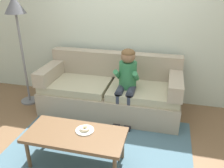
{
  "coord_description": "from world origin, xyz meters",
  "views": [
    {
      "loc": [
        0.73,
        -2.45,
        1.99
      ],
      "look_at": [
        0.02,
        0.45,
        0.65
      ],
      "focal_mm": 37.36,
      "sensor_mm": 36.0,
      "label": 1
    }
  ],
  "objects_px": {
    "toy_controller": "(60,129)",
    "donut": "(85,128)",
    "floor_lamp": "(17,18)",
    "coffee_table": "(75,137)",
    "person_child": "(127,79)",
    "couch": "(111,91)"
  },
  "relations": [
    {
      "from": "coffee_table",
      "to": "person_child",
      "type": "height_order",
      "value": "person_child"
    },
    {
      "from": "couch",
      "to": "person_child",
      "type": "bearing_deg",
      "value": -34.75
    },
    {
      "from": "coffee_table",
      "to": "donut",
      "type": "bearing_deg",
      "value": 40.38
    },
    {
      "from": "donut",
      "to": "floor_lamp",
      "type": "height_order",
      "value": "floor_lamp"
    },
    {
      "from": "coffee_table",
      "to": "floor_lamp",
      "type": "distance_m",
      "value": 2.15
    },
    {
      "from": "couch",
      "to": "coffee_table",
      "type": "height_order",
      "value": "couch"
    },
    {
      "from": "coffee_table",
      "to": "toy_controller",
      "type": "height_order",
      "value": "coffee_table"
    },
    {
      "from": "person_child",
      "to": "donut",
      "type": "relative_size",
      "value": 9.18
    },
    {
      "from": "couch",
      "to": "donut",
      "type": "relative_size",
      "value": 18.17
    },
    {
      "from": "coffee_table",
      "to": "floor_lamp",
      "type": "height_order",
      "value": "floor_lamp"
    },
    {
      "from": "coffee_table",
      "to": "floor_lamp",
      "type": "xyz_separation_m",
      "value": [
        -1.39,
        1.23,
        1.08
      ]
    },
    {
      "from": "couch",
      "to": "person_child",
      "type": "xyz_separation_m",
      "value": [
        0.29,
        -0.2,
        0.34
      ]
    },
    {
      "from": "toy_controller",
      "to": "floor_lamp",
      "type": "xyz_separation_m",
      "value": [
        -0.91,
        0.69,
        1.43
      ]
    },
    {
      "from": "toy_controller",
      "to": "donut",
      "type": "bearing_deg",
      "value": -24.71
    },
    {
      "from": "donut",
      "to": "floor_lamp",
      "type": "relative_size",
      "value": 0.07
    },
    {
      "from": "coffee_table",
      "to": "toy_controller",
      "type": "distance_m",
      "value": 0.8
    },
    {
      "from": "person_child",
      "to": "floor_lamp",
      "type": "distance_m",
      "value": 1.94
    },
    {
      "from": "person_child",
      "to": "couch",
      "type": "bearing_deg",
      "value": 145.25
    },
    {
      "from": "person_child",
      "to": "donut",
      "type": "bearing_deg",
      "value": -105.59
    },
    {
      "from": "donut",
      "to": "toy_controller",
      "type": "relative_size",
      "value": 0.53
    },
    {
      "from": "couch",
      "to": "donut",
      "type": "xyz_separation_m",
      "value": [
        0.01,
        -1.23,
        0.12
      ]
    },
    {
      "from": "toy_controller",
      "to": "coffee_table",
      "type": "bearing_deg",
      "value": -33.62
    }
  ]
}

